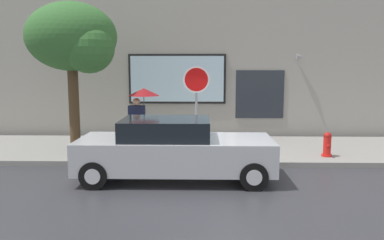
# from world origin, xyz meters

# --- Properties ---
(ground_plane) EXTENTS (60.00, 60.00, 0.00)m
(ground_plane) POSITION_xyz_m (0.00, 0.00, 0.00)
(ground_plane) COLOR #333338
(sidewalk) EXTENTS (20.00, 4.00, 0.15)m
(sidewalk) POSITION_xyz_m (0.00, 3.00, 0.07)
(sidewalk) COLOR gray
(sidewalk) RESTS_ON ground
(building_facade) EXTENTS (20.00, 0.67, 7.00)m
(building_facade) POSITION_xyz_m (-0.01, 5.50, 3.48)
(building_facade) COLOR #9E998E
(building_facade) RESTS_ON ground
(parked_car) EXTENTS (4.69, 1.92, 1.49)m
(parked_car) POSITION_xyz_m (-0.94, -0.12, 0.74)
(parked_car) COLOR #B7BABF
(parked_car) RESTS_ON ground
(fire_hydrant) EXTENTS (0.30, 0.44, 0.71)m
(fire_hydrant) POSITION_xyz_m (3.38, 1.76, 0.50)
(fire_hydrant) COLOR red
(fire_hydrant) RESTS_ON sidewalk
(pedestrian_with_umbrella) EXTENTS (0.93, 0.92, 1.96)m
(pedestrian_with_umbrella) POSITION_xyz_m (-2.05, 2.06, 1.67)
(pedestrian_with_umbrella) COLOR black
(pedestrian_with_umbrella) RESTS_ON sidewalk
(street_tree) EXTENTS (2.72, 2.31, 4.50)m
(street_tree) POSITION_xyz_m (-4.03, 2.28, 3.52)
(street_tree) COLOR #4C3823
(street_tree) RESTS_ON sidewalk
(stop_sign) EXTENTS (0.76, 0.10, 2.60)m
(stop_sign) POSITION_xyz_m (-0.42, 1.68, 1.99)
(stop_sign) COLOR gray
(stop_sign) RESTS_ON sidewalk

